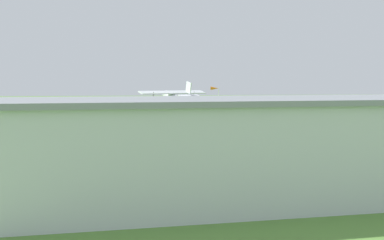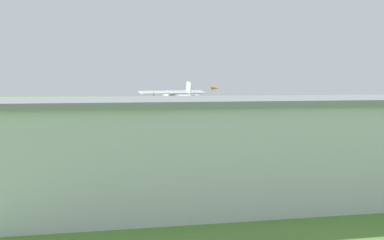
% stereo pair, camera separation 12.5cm
% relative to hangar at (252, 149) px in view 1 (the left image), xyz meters
% --- Properties ---
extents(ground_plane, '(400.00, 400.00, 0.00)m').
position_rel_hangar_xyz_m(ground_plane, '(-3.26, -39.56, -3.40)').
color(ground_plane, '#568438').
extents(hangar, '(37.93, 12.79, 6.78)m').
position_rel_hangar_xyz_m(hangar, '(0.00, 0.00, 0.00)').
color(hangar, silver).
rests_on(hangar, ground_plane).
extents(biplane, '(9.02, 7.59, 4.02)m').
position_rel_hangar_xyz_m(biplane, '(0.03, -32.19, 2.13)').
color(biplane, silver).
extents(car_white, '(2.49, 4.53, 1.76)m').
position_rel_hangar_xyz_m(car_white, '(17.92, -13.07, -2.50)').
color(car_white, white).
rests_on(car_white, ground_plane).
extents(person_crossing_taxiway, '(0.42, 0.42, 1.70)m').
position_rel_hangar_xyz_m(person_crossing_taxiway, '(14.37, -13.88, -2.55)').
color(person_crossing_taxiway, '#3F3F47').
rests_on(person_crossing_taxiway, ground_plane).
extents(person_at_fence_line, '(0.51, 0.51, 1.60)m').
position_rel_hangar_xyz_m(person_at_fence_line, '(-17.95, -16.10, -2.60)').
color(person_at_fence_line, '#33723F').
rests_on(person_at_fence_line, ground_plane).
extents(windsock, '(1.47, 0.94, 6.84)m').
position_rel_hangar_xyz_m(windsock, '(-10.01, -54.58, 2.59)').
color(windsock, silver).
rests_on(windsock, ground_plane).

